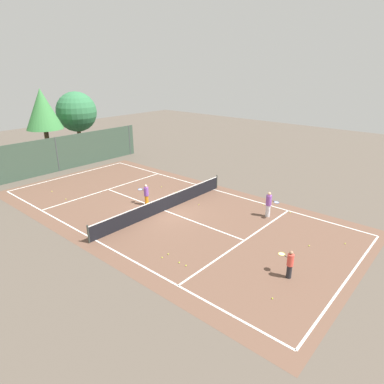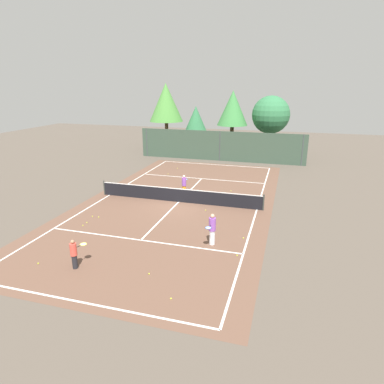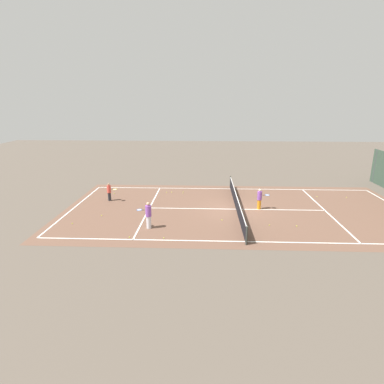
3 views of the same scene
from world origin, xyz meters
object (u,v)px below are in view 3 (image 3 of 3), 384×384
(tennis_ball_9, at_px, (172,192))
(tennis_ball_7, at_px, (167,192))
(tennis_ball_0, at_px, (183,193))
(player_1, at_px, (148,215))
(tennis_ball_11, at_px, (183,192))
(tennis_ball_6, at_px, (222,220))
(tennis_ball_3, at_px, (346,197))
(tennis_ball_12, at_px, (129,237))
(tennis_ball_8, at_px, (317,196))
(tennis_ball_10, at_px, (269,225))
(tennis_ball_4, at_px, (102,215))
(tennis_ball_13, at_px, (72,223))
(tennis_ball_5, at_px, (114,193))
(tennis_ball_1, at_px, (297,226))
(player_0, at_px, (260,199))
(tennis_ball_2, at_px, (164,238))
(player_2, at_px, (109,192))

(tennis_ball_9, bearing_deg, tennis_ball_7, -87.60)
(tennis_ball_0, bearing_deg, player_1, -11.72)
(tennis_ball_0, relative_size, tennis_ball_11, 1.00)
(tennis_ball_6, bearing_deg, tennis_ball_3, 117.72)
(tennis_ball_11, distance_m, tennis_ball_12, 9.90)
(tennis_ball_8, xyz_separation_m, tennis_ball_9, (-0.75, -12.14, 0.00))
(tennis_ball_10, xyz_separation_m, tennis_ball_11, (-7.39, -6.01, 0.00))
(tennis_ball_4, bearing_deg, tennis_ball_13, -42.76)
(tennis_ball_5, bearing_deg, tennis_ball_12, 21.04)
(tennis_ball_1, xyz_separation_m, tennis_ball_13, (0.18, -14.36, 0.00))
(tennis_ball_6, distance_m, tennis_ball_9, 7.54)
(player_0, relative_size, tennis_ball_3, 23.24)
(tennis_ball_3, relative_size, tennis_ball_11, 1.00)
(player_0, relative_size, tennis_ball_8, 23.24)
(player_0, distance_m, tennis_ball_12, 9.95)
(tennis_ball_4, bearing_deg, tennis_ball_3, 104.93)
(tennis_ball_4, xyz_separation_m, tennis_ball_11, (-6.12, 5.23, 0.00))
(tennis_ball_4, relative_size, tennis_ball_6, 1.00)
(player_1, relative_size, tennis_ball_7, 25.70)
(tennis_ball_3, bearing_deg, tennis_ball_1, -42.23)
(tennis_ball_8, height_order, tennis_ball_11, same)
(tennis_ball_3, bearing_deg, tennis_ball_6, -62.28)
(tennis_ball_12, bearing_deg, player_1, 149.09)
(tennis_ball_4, distance_m, tennis_ball_11, 8.05)
(player_0, relative_size, tennis_ball_5, 23.24)
(tennis_ball_0, xyz_separation_m, tennis_ball_11, (-0.45, 0.00, 0.00))
(tennis_ball_0, distance_m, tennis_ball_8, 11.17)
(tennis_ball_11, distance_m, tennis_ball_13, 10.14)
(tennis_ball_2, height_order, tennis_ball_3, same)
(player_2, xyz_separation_m, tennis_ball_8, (-1.70, 16.81, -0.70))
(player_1, height_order, tennis_ball_7, player_1)
(tennis_ball_5, height_order, tennis_ball_9, same)
(tennis_ball_4, bearing_deg, tennis_ball_1, 84.00)
(tennis_ball_2, height_order, tennis_ball_9, same)
(tennis_ball_13, bearing_deg, tennis_ball_2, 72.53)
(tennis_ball_6, bearing_deg, tennis_ball_13, -83.87)
(tennis_ball_1, relative_size, tennis_ball_13, 1.00)
(tennis_ball_1, distance_m, tennis_ball_12, 10.40)
(player_1, height_order, tennis_ball_3, player_1)
(tennis_ball_7, bearing_deg, tennis_ball_3, 86.62)
(tennis_ball_13, bearing_deg, player_1, 84.82)
(tennis_ball_4, bearing_deg, tennis_ball_5, -173.35)
(tennis_ball_7, bearing_deg, tennis_ball_5, -83.05)
(player_1, relative_size, tennis_ball_0, 25.70)
(tennis_ball_2, distance_m, tennis_ball_8, 14.46)
(tennis_ball_11, bearing_deg, tennis_ball_10, 39.10)
(tennis_ball_4, bearing_deg, player_1, 61.28)
(tennis_ball_13, bearing_deg, tennis_ball_9, 142.63)
(tennis_ball_1, height_order, tennis_ball_11, same)
(player_0, height_order, tennis_ball_12, player_0)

